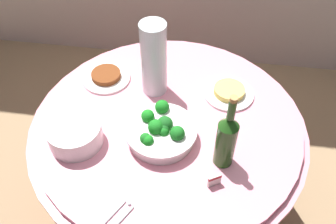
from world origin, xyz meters
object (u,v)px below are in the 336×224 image
Objects in this scene: label_placard_front at (215,180)px; plate_stack at (75,134)px; broccoli_bowl at (161,131)px; food_plate_stir_fry at (106,77)px; food_plate_noodles at (229,92)px; serving_tongs at (115,220)px; decorative_fruit_vase at (154,61)px; wine_bottle at (226,139)px.

plate_stack is at bearing 167.47° from label_placard_front.
broccoli_bowl is 0.44m from food_plate_stir_fry.
plate_stack reaches higher than label_placard_front.
plate_stack is 0.68m from food_plate_noodles.
broccoli_bowl reaches higher than serving_tongs.
food_plate_stir_fry is (0.02, 0.37, -0.03)m from plate_stack.
decorative_fruit_vase is 2.11× the size of serving_tongs.
label_placard_front is at bearing -57.68° from decorative_fruit_vase.
food_plate_stir_fry is at bearing 86.57° from plate_stack.
serving_tongs is (0.23, -0.30, -0.04)m from plate_stack.
plate_stack is at bearing -169.25° from broccoli_bowl.
plate_stack reaches higher than food_plate_noodles.
plate_stack is 0.62× the size of wine_bottle.
broccoli_bowl is 1.33× the size of plate_stack.
food_plate_noodles is at bearing 61.41° from serving_tongs.
serving_tongs is at bearing -53.19° from plate_stack.
label_placard_front reaches higher than food_plate_stir_fry.
decorative_fruit_vase reaches higher than label_placard_front.
decorative_fruit_vase is 1.55× the size of food_plate_noodles.
decorative_fruit_vase reaches higher than wine_bottle.
food_plate_noodles is (0.58, 0.35, -0.03)m from plate_stack.
broccoli_bowl reaches higher than food_plate_noodles.
wine_bottle is at bearing -47.80° from decorative_fruit_vase.
decorative_fruit_vase is (-0.32, 0.35, 0.03)m from wine_bottle.
wine_bottle reaches higher than food_plate_stir_fry.
serving_tongs is (-0.34, -0.29, -0.12)m from wine_bottle.
food_plate_noodles is (0.26, 0.29, -0.03)m from broccoli_bowl.
label_placard_front is (0.55, -0.12, -0.01)m from plate_stack.
wine_bottle is (0.25, -0.07, 0.09)m from broccoli_bowl.
broccoli_bowl is 5.09× the size of label_placard_front.
broccoli_bowl is 0.38m from serving_tongs.
broccoli_bowl is 1.74× the size of serving_tongs.
label_placard_front is (0.22, -0.18, -0.01)m from broccoli_bowl.
wine_bottle is at bearing -34.94° from food_plate_stir_fry.
label_placard_front is at bearing -103.19° from wine_bottle.
food_plate_noodles is (0.01, 0.36, -0.11)m from wine_bottle.
plate_stack is 1.31× the size of serving_tongs.
broccoli_bowl is at bearing 140.14° from label_placard_front.
broccoli_bowl is 1.27× the size of food_plate_noodles.
food_plate_noodles is (0.56, -0.02, 0.00)m from food_plate_stir_fry.
plate_stack is at bearing 126.81° from serving_tongs.
broccoli_bowl is at bearing -45.69° from food_plate_stir_fry.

